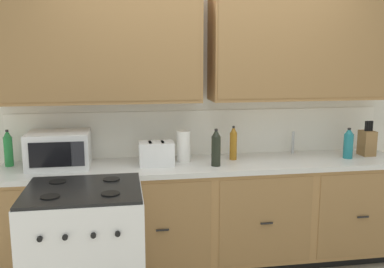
% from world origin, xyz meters
% --- Properties ---
extents(wall_unit, '(4.51, 0.40, 2.49)m').
position_xyz_m(wall_unit, '(0.00, 0.50, 1.66)').
color(wall_unit, silver).
rests_on(wall_unit, ground_plane).
extents(counter_run, '(3.34, 0.64, 0.92)m').
position_xyz_m(counter_run, '(0.00, 0.30, 0.47)').
color(counter_run, black).
rests_on(counter_run, ground_plane).
extents(stove_range, '(0.76, 0.68, 0.95)m').
position_xyz_m(stove_range, '(-0.96, -0.33, 0.47)').
color(stove_range, white).
rests_on(stove_range, ground_plane).
extents(microwave, '(0.48, 0.37, 0.28)m').
position_xyz_m(microwave, '(-1.20, 0.36, 1.06)').
color(microwave, white).
rests_on(microwave, counter_run).
extents(toaster, '(0.28, 0.18, 0.19)m').
position_xyz_m(toaster, '(-0.43, 0.29, 1.01)').
color(toaster, white).
rests_on(toaster, counter_run).
extents(knife_block, '(0.11, 0.14, 0.31)m').
position_xyz_m(knife_block, '(1.45, 0.34, 1.03)').
color(knife_block, olive).
rests_on(knife_block, counter_run).
extents(sink_faucet, '(0.02, 0.02, 0.20)m').
position_xyz_m(sink_faucet, '(0.83, 0.51, 1.02)').
color(sink_faucet, '#B2B5BA').
rests_on(sink_faucet, counter_run).
extents(paper_towel_roll, '(0.12, 0.12, 0.26)m').
position_xyz_m(paper_towel_roll, '(-0.19, 0.37, 1.05)').
color(paper_towel_roll, white).
rests_on(paper_towel_roll, counter_run).
extents(bottle_teal, '(0.08, 0.08, 0.26)m').
position_xyz_m(bottle_teal, '(1.23, 0.26, 1.05)').
color(bottle_teal, '#1E707A').
rests_on(bottle_teal, counter_run).
extents(bottle_green, '(0.07, 0.07, 0.30)m').
position_xyz_m(bottle_green, '(-1.60, 0.44, 1.06)').
color(bottle_green, '#237A38').
rests_on(bottle_green, counter_run).
extents(bottle_dark, '(0.07, 0.07, 0.30)m').
position_xyz_m(bottle_dark, '(0.04, 0.18, 1.06)').
color(bottle_dark, black).
rests_on(bottle_dark, counter_run).
extents(bottle_amber, '(0.06, 0.06, 0.29)m').
position_xyz_m(bottle_amber, '(0.23, 0.37, 1.06)').
color(bottle_amber, '#9E6619').
rests_on(bottle_amber, counter_run).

